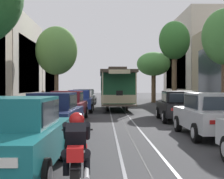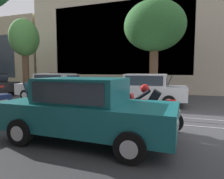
{
  "view_description": "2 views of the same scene",
  "coord_description": "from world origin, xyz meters",
  "px_view_note": "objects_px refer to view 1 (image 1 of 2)",
  "views": [
    {
      "loc": [
        -0.94,
        -3.3,
        1.79
      ],
      "look_at": [
        -0.37,
        21.5,
        1.61
      ],
      "focal_mm": 52.86,
      "sensor_mm": 36.0,
      "label": 1
    },
    {
      "loc": [
        -7.22,
        1.22,
        1.77
      ],
      "look_at": [
        1.13,
        4.16,
        0.92
      ],
      "focal_mm": 31.84,
      "sensor_mm": 36.0,
      "label": 2
    }
  ],
  "objects_px": {
    "parked_car_blue_fourth_left": "(80,101)",
    "street_tree_kerb_right_fourth": "(154,64)",
    "parked_car_grey_sixth_left": "(87,97)",
    "cable_car_trolley": "(116,89)",
    "parked_car_black_mid_right": "(178,106)",
    "street_tree_kerb_right_mid": "(174,42)",
    "pedestrian_on_right_pavement": "(43,100)",
    "fire_hydrant": "(5,127)",
    "street_tree_kerb_left_second": "(56,51)",
    "parked_car_maroon_mid_left": "(68,105)",
    "motorcycle_with_rider": "(77,156)",
    "parked_car_black_fifth_left": "(82,98)",
    "parked_car_navy_second_left": "(53,114)",
    "parked_car_white_second_right": "(210,115)",
    "parked_car_teal_near_left": "(14,136)"
  },
  "relations": [
    {
      "from": "parked_car_maroon_mid_left",
      "to": "pedestrian_on_right_pavement",
      "type": "xyz_separation_m",
      "value": [
        -2.47,
        6.21,
        0.08
      ]
    },
    {
      "from": "fire_hydrant",
      "to": "parked_car_navy_second_left",
      "type": "bearing_deg",
      "value": 31.67
    },
    {
      "from": "parked_car_grey_sixth_left",
      "to": "cable_car_trolley",
      "type": "height_order",
      "value": "cable_car_trolley"
    },
    {
      "from": "parked_car_teal_near_left",
      "to": "fire_hydrant",
      "type": "height_order",
      "value": "parked_car_teal_near_left"
    },
    {
      "from": "parked_car_navy_second_left",
      "to": "cable_car_trolley",
      "type": "height_order",
      "value": "cable_car_trolley"
    },
    {
      "from": "parked_car_maroon_mid_left",
      "to": "motorcycle_with_rider",
      "type": "relative_size",
      "value": 2.21
    },
    {
      "from": "parked_car_black_fifth_left",
      "to": "street_tree_kerb_right_mid",
      "type": "relative_size",
      "value": 0.6
    },
    {
      "from": "parked_car_navy_second_left",
      "to": "cable_car_trolley",
      "type": "bearing_deg",
      "value": 78.87
    },
    {
      "from": "parked_car_maroon_mid_left",
      "to": "street_tree_kerb_right_fourth",
      "type": "xyz_separation_m",
      "value": [
        7.69,
        20.24,
        3.63
      ]
    },
    {
      "from": "parked_car_maroon_mid_left",
      "to": "street_tree_kerb_right_mid",
      "type": "height_order",
      "value": "street_tree_kerb_right_mid"
    },
    {
      "from": "parked_car_maroon_mid_left",
      "to": "motorcycle_with_rider",
      "type": "bearing_deg",
      "value": -82.94
    },
    {
      "from": "parked_car_grey_sixth_left",
      "to": "street_tree_kerb_right_mid",
      "type": "distance_m",
      "value": 11.54
    },
    {
      "from": "motorcycle_with_rider",
      "to": "fire_hydrant",
      "type": "xyz_separation_m",
      "value": [
        -2.92,
        5.83,
        -0.22
      ]
    },
    {
      "from": "street_tree_kerb_right_fourth",
      "to": "parked_car_blue_fourth_left",
      "type": "bearing_deg",
      "value": -117.8
    },
    {
      "from": "cable_car_trolley",
      "to": "motorcycle_with_rider",
      "type": "xyz_separation_m",
      "value": [
        -1.4,
        -21.2,
        -1.01
      ]
    },
    {
      "from": "parked_car_black_mid_right",
      "to": "street_tree_kerb_right_mid",
      "type": "bearing_deg",
      "value": 78.99
    },
    {
      "from": "parked_car_teal_near_left",
      "to": "parked_car_black_fifth_left",
      "type": "height_order",
      "value": "same"
    },
    {
      "from": "parked_car_black_mid_right",
      "to": "street_tree_kerb_right_mid",
      "type": "xyz_separation_m",
      "value": [
        1.99,
        10.22,
        4.8
      ]
    },
    {
      "from": "cable_car_trolley",
      "to": "pedestrian_on_right_pavement",
      "type": "xyz_separation_m",
      "value": [
        -5.41,
        -2.61,
        -0.79
      ]
    },
    {
      "from": "parked_car_grey_sixth_left",
      "to": "cable_car_trolley",
      "type": "xyz_separation_m",
      "value": [
        2.81,
        -8.06,
        0.86
      ]
    },
    {
      "from": "parked_car_maroon_mid_left",
      "to": "fire_hydrant",
      "type": "xyz_separation_m",
      "value": [
        -1.39,
        -6.54,
        -0.38
      ]
    },
    {
      "from": "parked_car_grey_sixth_left",
      "to": "fire_hydrant",
      "type": "height_order",
      "value": "parked_car_grey_sixth_left"
    },
    {
      "from": "street_tree_kerb_right_fourth",
      "to": "parked_car_maroon_mid_left",
      "type": "bearing_deg",
      "value": -110.79
    },
    {
      "from": "parked_car_teal_near_left",
      "to": "parked_car_black_fifth_left",
      "type": "bearing_deg",
      "value": 90.36
    },
    {
      "from": "street_tree_kerb_right_mid",
      "to": "pedestrian_on_right_pavement",
      "type": "relative_size",
      "value": 4.72
    },
    {
      "from": "pedestrian_on_right_pavement",
      "to": "parked_car_grey_sixth_left",
      "type": "bearing_deg",
      "value": 76.32
    },
    {
      "from": "parked_car_white_second_right",
      "to": "fire_hydrant",
      "type": "xyz_separation_m",
      "value": [
        -7.21,
        -0.53,
        -0.38
      ]
    },
    {
      "from": "parked_car_white_second_right",
      "to": "street_tree_kerb_right_fourth",
      "type": "relative_size",
      "value": 0.74
    },
    {
      "from": "parked_car_teal_near_left",
      "to": "motorcycle_with_rider",
      "type": "xyz_separation_m",
      "value": [
        1.39,
        -1.34,
        -0.15
      ]
    },
    {
      "from": "fire_hydrant",
      "to": "street_tree_kerb_right_mid",
      "type": "bearing_deg",
      "value": 60.45
    },
    {
      "from": "fire_hydrant",
      "to": "street_tree_kerb_right_fourth",
      "type": "bearing_deg",
      "value": 71.28
    },
    {
      "from": "street_tree_kerb_right_mid",
      "to": "fire_hydrant",
      "type": "bearing_deg",
      "value": -119.55
    },
    {
      "from": "street_tree_kerb_left_second",
      "to": "parked_car_maroon_mid_left",
      "type": "bearing_deg",
      "value": -78.83
    },
    {
      "from": "parked_car_grey_sixth_left",
      "to": "street_tree_kerb_left_second",
      "type": "xyz_separation_m",
      "value": [
        -2.38,
        -5.45,
        4.19
      ]
    },
    {
      "from": "parked_car_black_fifth_left",
      "to": "fire_hydrant",
      "type": "bearing_deg",
      "value": -94.27
    },
    {
      "from": "parked_car_white_second_right",
      "to": "fire_hydrant",
      "type": "relative_size",
      "value": 5.2
    },
    {
      "from": "parked_car_white_second_right",
      "to": "street_tree_kerb_right_mid",
      "type": "relative_size",
      "value": 0.59
    },
    {
      "from": "parked_car_blue_fourth_left",
      "to": "motorcycle_with_rider",
      "type": "distance_m",
      "value": 18.46
    },
    {
      "from": "parked_car_white_second_right",
      "to": "street_tree_kerb_right_mid",
      "type": "bearing_deg",
      "value": 82.58
    },
    {
      "from": "cable_car_trolley",
      "to": "street_tree_kerb_right_fourth",
      "type": "bearing_deg",
      "value": 67.39
    },
    {
      "from": "parked_car_grey_sixth_left",
      "to": "parked_car_black_mid_right",
      "type": "height_order",
      "value": "same"
    },
    {
      "from": "parked_car_blue_fourth_left",
      "to": "pedestrian_on_right_pavement",
      "type": "bearing_deg",
      "value": 176.3
    },
    {
      "from": "street_tree_kerb_left_second",
      "to": "motorcycle_with_rider",
      "type": "xyz_separation_m",
      "value": [
        3.79,
        -23.81,
        -4.34
      ]
    },
    {
      "from": "street_tree_kerb_left_second",
      "to": "pedestrian_on_right_pavement",
      "type": "bearing_deg",
      "value": -92.38
    },
    {
      "from": "parked_car_maroon_mid_left",
      "to": "parked_car_black_mid_right",
      "type": "height_order",
      "value": "same"
    },
    {
      "from": "parked_car_blue_fourth_left",
      "to": "street_tree_kerb_right_fourth",
      "type": "relative_size",
      "value": 0.74
    },
    {
      "from": "parked_car_grey_sixth_left",
      "to": "street_tree_kerb_right_fourth",
      "type": "xyz_separation_m",
      "value": [
        7.56,
        3.36,
        3.63
      ]
    },
    {
      "from": "cable_car_trolley",
      "to": "parked_car_navy_second_left",
      "type": "bearing_deg",
      "value": -101.13
    },
    {
      "from": "parked_car_teal_near_left",
      "to": "street_tree_kerb_left_second",
      "type": "height_order",
      "value": "street_tree_kerb_left_second"
    },
    {
      "from": "parked_car_navy_second_left",
      "to": "street_tree_kerb_right_fourth",
      "type": "relative_size",
      "value": 0.75
    }
  ]
}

